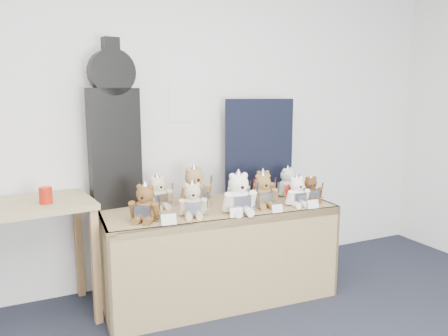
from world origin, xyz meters
name	(u,v)px	position (x,y,z in m)	size (l,w,h in m)	color
room_shell	(182,103)	(0.50, 2.49, 1.46)	(6.00, 6.00, 6.00)	white
display_table	(220,228)	(0.60, 1.95, 0.56)	(1.74, 0.80, 0.71)	olive
side_table	(12,224)	(-0.79, 2.17, 0.71)	(1.06, 0.67, 0.84)	tan
guitar_case	(114,126)	(-0.08, 2.32, 1.31)	(0.38, 0.16, 1.22)	black
navy_board	(259,146)	(1.12, 2.31, 1.10)	(0.59, 0.02, 0.79)	black
red_cup	(46,195)	(-0.58, 2.11, 0.89)	(0.08, 0.08, 0.11)	#B3190B
teddy_front_far_left	(145,204)	(0.01, 1.87, 0.82)	(0.23, 0.23, 0.29)	brown
teddy_front_left	(192,201)	(0.33, 1.84, 0.82)	(0.22, 0.20, 0.27)	#CAAF8E
teddy_front_centre	(239,195)	(0.66, 1.78, 0.84)	(0.27, 0.23, 0.33)	white
teddy_front_right	(263,192)	(0.90, 1.86, 0.82)	(0.23, 0.20, 0.28)	olive
teddy_front_far_right	(297,192)	(1.15, 1.78, 0.81)	(0.21, 0.18, 0.26)	white
teddy_front_end	(311,190)	(1.31, 1.84, 0.80)	(0.19, 0.16, 0.23)	#53351C
teddy_back_left	(158,193)	(0.18, 2.15, 0.82)	(0.23, 0.20, 0.28)	beige
teddy_back_centre_left	(195,187)	(0.47, 2.15, 0.84)	(0.27, 0.22, 0.33)	#9C7B4E
teddy_back_centre_right	(238,188)	(0.81, 2.10, 0.81)	(0.20, 0.18, 0.25)	silver
teddy_back_right	(263,185)	(1.04, 2.11, 0.81)	(0.21, 0.19, 0.25)	olive
teddy_back_end	(288,183)	(1.25, 2.06, 0.82)	(0.22, 0.20, 0.27)	silver
entry_card_a	(169,220)	(0.12, 1.71, 0.75)	(0.10, 0.00, 0.07)	silver
entry_card_b	(236,213)	(0.59, 1.68, 0.75)	(0.09, 0.00, 0.07)	silver
entry_card_c	(277,209)	(0.91, 1.67, 0.74)	(0.08, 0.00, 0.06)	silver
entry_card_d	(313,204)	(1.20, 1.65, 0.75)	(0.09, 0.00, 0.07)	silver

